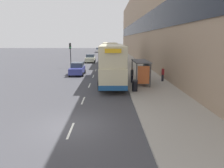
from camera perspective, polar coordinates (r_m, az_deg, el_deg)
ground_plane at (r=11.97m, az=-11.22°, el=-11.68°), size 220.00×220.00×0.00m
pavement at (r=49.66m, az=4.16°, el=6.99°), size 5.00×93.00×0.14m
terrace_facade at (r=50.09m, az=9.07°, el=16.83°), size 3.10×93.00×17.45m
lane_mark_0 at (r=11.44m, az=-11.75°, el=-12.87°), size 0.12×2.00×0.01m
lane_mark_1 at (r=16.51m, az=-8.26°, el=-4.69°), size 0.12×2.00×0.01m
lane_mark_2 at (r=21.79m, az=-6.47°, el=-0.40°), size 0.12×2.00×0.01m
lane_mark_3 at (r=27.15m, az=-5.39°, el=2.20°), size 0.12×2.00×0.01m
lane_mark_4 at (r=32.56m, az=-4.66°, el=3.94°), size 0.12×2.00×0.01m
bus_shelter at (r=21.83m, az=8.76°, el=4.55°), size 1.60×4.20×2.48m
double_decker_bus_near at (r=22.49m, az=-0.00°, el=5.98°), size 2.85×11.01×4.30m
double_decker_bus_ahead at (r=37.93m, az=-0.59°, el=8.67°), size 2.85×11.44×4.30m
car_0 at (r=79.05m, az=-3.93°, el=9.64°), size 1.98×4.53×1.76m
car_1 at (r=28.35m, az=-9.89°, el=4.27°), size 1.99×3.96×1.75m
car_2 at (r=43.91m, az=-6.23°, el=7.28°), size 2.10×4.11×1.77m
pedestrian_at_shelter at (r=23.78m, az=14.31°, el=2.78°), size 0.33×0.33×1.65m
pedestrian_1 at (r=22.41m, az=5.74°, el=2.54°), size 0.33×0.33×1.66m
litter_bin at (r=18.77m, az=6.56°, el=-0.44°), size 0.55×0.55×1.05m
traffic_light_far_kerb at (r=35.01m, az=-11.81°, el=9.17°), size 0.30×0.32×4.36m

